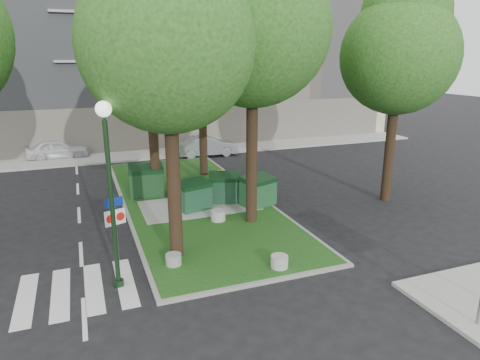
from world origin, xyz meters
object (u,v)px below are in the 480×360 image
tree_median_near_right (255,13)px  dumpster_a (146,181)px  tree_median_far (202,19)px  street_lamp (109,175)px  tree_median_near_left (169,27)px  dumpster_c (225,188)px  bollard_left (174,259)px  traffic_sign_pole (115,218)px  dumpster_b (194,195)px  dumpster_d (258,191)px  tree_median_mid (150,45)px  car_white (58,149)px  bollard_mid (218,215)px  car_silver (207,146)px  bollard_right (279,262)px  litter_bin (221,178)px  tree_street_right (401,45)px

tree_median_near_right → dumpster_a: tree_median_near_right is taller
tree_median_far → street_lamp: (-5.79, -10.72, -4.93)m
tree_median_near_left → tree_median_far: 10.24m
dumpster_c → bollard_left: 6.40m
dumpster_c → traffic_sign_pole: 6.66m
tree_median_near_left → dumpster_c: 8.64m
dumpster_b → street_lamp: 7.00m
dumpster_d → tree_median_far: bearing=76.4°
tree_median_mid → tree_median_far: bearing=43.2°
tree_median_far → dumpster_c: tree_median_far is taller
dumpster_b → car_white: dumpster_b is taller
tree_median_near_right → bollard_mid: size_ratio=19.70×
street_lamp → car_silver: bearing=64.8°
street_lamp → bollard_mid: bearing=40.7°
street_lamp → tree_median_near_right: bearing=30.0°
tree_median_near_left → dumpster_d: (4.41, 3.59, -6.55)m
bollard_mid → tree_median_near_right: bearing=-18.4°
dumpster_a → street_lamp: (-2.09, -7.95, 2.55)m
tree_median_near_right → bollard_right: size_ratio=21.00×
tree_median_near_left → litter_bin: (3.78, 6.99, -6.81)m
dumpster_b → street_lamp: (-3.69, -5.32, 2.65)m
car_white → dumpster_c: bearing=-149.1°
tree_median_near_left → tree_street_right: size_ratio=1.05×
traffic_sign_pole → tree_street_right: bearing=-11.8°
dumpster_b → bollard_left: (-1.94, -4.80, -0.44)m
dumpster_c → car_white: dumpster_c is taller
bollard_right → car_silver: size_ratio=0.13×
dumpster_b → bollard_right: (1.12, -6.16, -0.42)m
bollard_left → bollard_mid: 4.02m
tree_median_far → tree_street_right: bearing=-45.8°
tree_median_near_left → street_lamp: bearing=-149.7°
dumpster_a → bollard_left: (-0.34, -7.43, -0.54)m
litter_bin → car_white: (-7.92, 9.95, 0.15)m
tree_street_right → bollard_left: (-10.84, -3.20, -6.68)m
tree_median_mid → litter_bin: tree_median_mid is taller
tree_median_far → litter_bin: tree_median_far is taller
dumpster_b → bollard_right: bearing=-95.1°
tree_median_far → traffic_sign_pole: 12.67m
dumpster_d → street_lamp: street_lamp is taller
tree_median_far → dumpster_c: size_ratio=7.16×
litter_bin → tree_median_near_left: bearing=-118.4°
tree_median_far → car_silver: size_ratio=2.88×
bollard_left → car_white: size_ratio=0.13×
tree_median_near_left → tree_median_far: size_ratio=0.88×
litter_bin → car_white: car_white is taller
dumpster_b → bollard_right: 6.27m
tree_street_right → bollard_left: 13.13m
traffic_sign_pole → car_silver: traffic_sign_pole is taller
dumpster_a → bollard_mid: (2.17, -4.29, -0.51)m
tree_median_far → tree_median_mid: bearing=-136.8°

